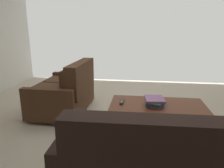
# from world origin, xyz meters

# --- Properties ---
(ground_plane) EXTENTS (5.87, 5.75, 0.01)m
(ground_plane) POSITION_xyz_m (0.00, 0.00, -0.00)
(ground_plane) COLOR beige
(sofa_main) EXTENTS (1.82, 0.87, 0.85)m
(sofa_main) POSITION_xyz_m (-0.44, 1.16, 0.37)
(sofa_main) COLOR black
(sofa_main) RESTS_ON ground
(loveseat_near) EXTENTS (0.84, 1.21, 0.86)m
(loveseat_near) POSITION_xyz_m (1.05, -0.57, 0.36)
(loveseat_near) COLOR black
(loveseat_near) RESTS_ON ground
(coffee_table) EXTENTS (1.24, 0.67, 0.41)m
(coffee_table) POSITION_xyz_m (-0.40, 0.01, 0.35)
(coffee_table) COLOR brown
(coffee_table) RESTS_ON ground
(book_stack) EXTENTS (0.27, 0.32, 0.10)m
(book_stack) POSITION_xyz_m (-0.36, 0.05, 0.46)
(book_stack) COLOR #996699
(book_stack) RESTS_ON coffee_table
(tv_remote) EXTENTS (0.05, 0.16, 0.02)m
(tv_remote) POSITION_xyz_m (0.07, -0.00, 0.42)
(tv_remote) COLOR black
(tv_remote) RESTS_ON coffee_table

